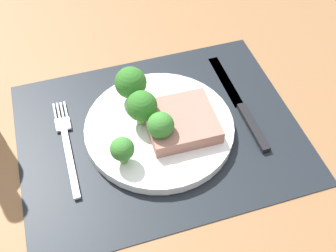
{
  "coord_description": "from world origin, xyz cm",
  "views": [
    {
      "loc": [
        -11.15,
        -40.64,
        52.7
      ],
      "look_at": [
        1.25,
        -0.65,
        1.9
      ],
      "focal_mm": 44.78,
      "sensor_mm": 36.0,
      "label": 1
    }
  ],
  "objects_px": {
    "steak": "(181,121)",
    "fork": "(67,145)",
    "knife": "(242,108)",
    "plate": "(159,128)"
  },
  "relations": [
    {
      "from": "fork",
      "to": "knife",
      "type": "height_order",
      "value": "knife"
    },
    {
      "from": "fork",
      "to": "knife",
      "type": "bearing_deg",
      "value": 1.41
    },
    {
      "from": "knife",
      "to": "plate",
      "type": "bearing_deg",
      "value": -179.24
    },
    {
      "from": "plate",
      "to": "steak",
      "type": "xyz_separation_m",
      "value": [
        0.03,
        -0.01,
        0.02
      ]
    },
    {
      "from": "fork",
      "to": "knife",
      "type": "xyz_separation_m",
      "value": [
        0.29,
        -0.01,
        0.0
      ]
    },
    {
      "from": "steak",
      "to": "fork",
      "type": "bearing_deg",
      "value": 171.38
    },
    {
      "from": "fork",
      "to": "knife",
      "type": "distance_m",
      "value": 0.29
    },
    {
      "from": "steak",
      "to": "knife",
      "type": "bearing_deg",
      "value": 8.96
    },
    {
      "from": "steak",
      "to": "knife",
      "type": "relative_size",
      "value": 0.46
    },
    {
      "from": "plate",
      "to": "knife",
      "type": "height_order",
      "value": "plate"
    }
  ]
}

